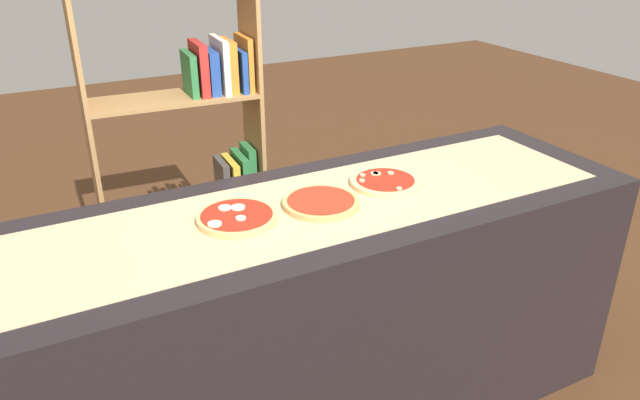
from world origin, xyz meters
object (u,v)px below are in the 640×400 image
pizza_mozzarella_0 (237,217)px  pizza_mushroom_2 (385,182)px  pizza_plain_1 (321,203)px  bookshelf (200,153)px

pizza_mozzarella_0 → pizza_mushroom_2: (0.60, 0.02, -0.00)m
pizza_plain_1 → bookshelf: 1.05m
pizza_plain_1 → bookshelf: bearing=96.8°
pizza_mozzarella_0 → pizza_plain_1: 0.30m
pizza_plain_1 → pizza_mushroom_2: (0.30, 0.05, -0.00)m
pizza_plain_1 → pizza_mushroom_2: bearing=9.6°
pizza_mozzarella_0 → pizza_mushroom_2: 0.60m
pizza_mozzarella_0 → pizza_plain_1: (0.30, -0.03, -0.00)m
pizza_plain_1 → pizza_mushroom_2: size_ratio=1.01×
pizza_plain_1 → bookshelf: (-0.12, 1.04, -0.15)m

